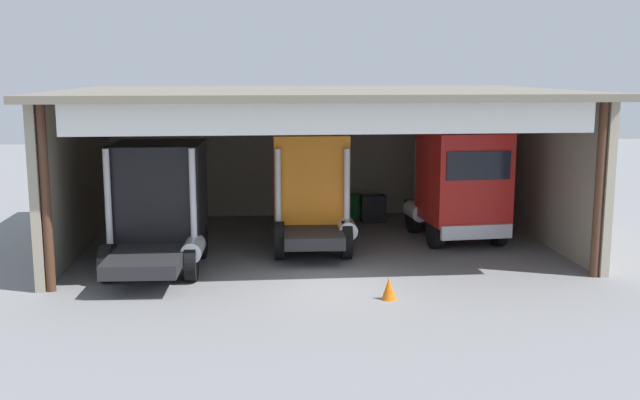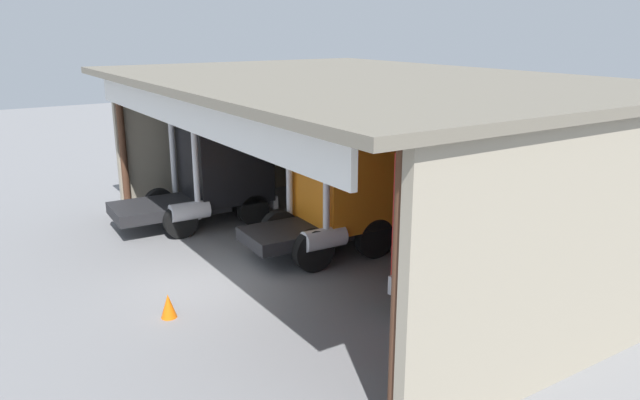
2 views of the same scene
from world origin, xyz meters
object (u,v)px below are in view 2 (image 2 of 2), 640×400
at_px(truck_orange_right_bay, 337,188).
at_px(oil_drum, 510,227).
at_px(truck_red_center_bay, 480,230).
at_px(truck_black_center_right_bay, 217,166).
at_px(tool_cart, 503,235).
at_px(traffic_cone, 168,306).

relative_size(truck_orange_right_bay, oil_drum, 4.69).
bearing_deg(truck_red_center_bay, truck_orange_right_bay, 1.53).
relative_size(truck_black_center_right_bay, truck_red_center_bay, 1.01).
xyz_separation_m(truck_black_center_right_bay, oil_drum, (6.74, 6.56, -1.42)).
height_order(truck_black_center_right_bay, truck_red_center_bay, truck_red_center_bay).
bearing_deg(oil_drum, tool_cart, -60.69).
height_order(truck_black_center_right_bay, tool_cart, truck_black_center_right_bay).
bearing_deg(tool_cart, truck_orange_right_bay, -123.21).
height_order(truck_red_center_bay, tool_cart, truck_red_center_bay).
relative_size(truck_orange_right_bay, tool_cart, 4.23).
bearing_deg(tool_cart, oil_drum, 119.31).
relative_size(truck_orange_right_bay, traffic_cone, 7.55).
xyz_separation_m(truck_red_center_bay, tool_cart, (-2.25, 3.54, -1.44)).
relative_size(truck_black_center_right_bay, traffic_cone, 9.25).
distance_m(tool_cart, traffic_cone, 9.65).
bearing_deg(oil_drum, truck_black_center_right_bay, -135.76).
height_order(oil_drum, traffic_cone, oil_drum).
relative_size(truck_red_center_bay, tool_cart, 5.15).
distance_m(truck_black_center_right_bay, oil_drum, 9.51).
bearing_deg(truck_black_center_right_bay, traffic_cone, -30.27).
bearing_deg(tool_cart, traffic_cone, -97.12).
bearing_deg(truck_orange_right_bay, tool_cart, 59.15).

